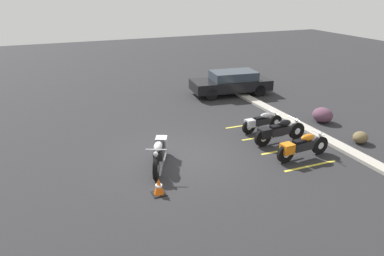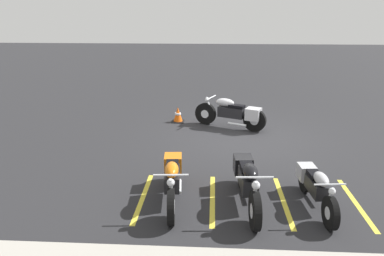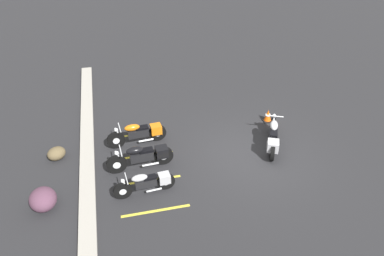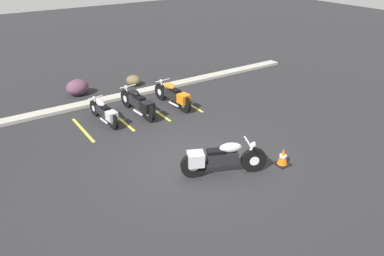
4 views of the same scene
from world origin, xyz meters
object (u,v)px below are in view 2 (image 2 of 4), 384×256
(parked_bike_0, at_px, (315,186))
(parked_bike_1, at_px, (247,180))
(parked_bike_2, at_px, (172,178))
(traffic_cone, at_px, (178,115))
(motorcycle_silver_featured, at_px, (233,113))

(parked_bike_0, height_order, parked_bike_1, parked_bike_1)
(parked_bike_0, xyz_separation_m, parked_bike_2, (2.76, -0.09, 0.06))
(parked_bike_2, height_order, traffic_cone, parked_bike_2)
(motorcycle_silver_featured, distance_m, parked_bike_1, 4.78)
(parked_bike_0, relative_size, parked_bike_2, 0.88)
(parked_bike_1, xyz_separation_m, traffic_cone, (1.86, -5.37, -0.25))
(motorcycle_silver_featured, bearing_deg, parked_bike_0, 129.69)
(motorcycle_silver_featured, height_order, parked_bike_1, motorcycle_silver_featured)
(parked_bike_0, height_order, traffic_cone, parked_bike_0)
(parked_bike_2, relative_size, traffic_cone, 4.40)
(parked_bike_0, xyz_separation_m, parked_bike_1, (1.30, -0.04, 0.07))
(motorcycle_silver_featured, height_order, traffic_cone, motorcycle_silver_featured)
(parked_bike_1, relative_size, parked_bike_2, 1.03)
(parked_bike_1, xyz_separation_m, parked_bike_2, (1.47, -0.05, -0.02))
(parked_bike_1, height_order, parked_bike_2, parked_bike_1)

